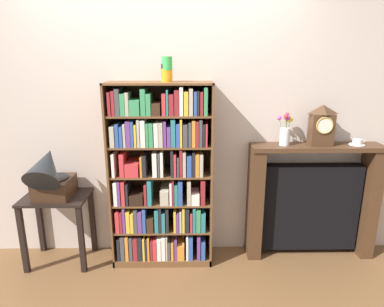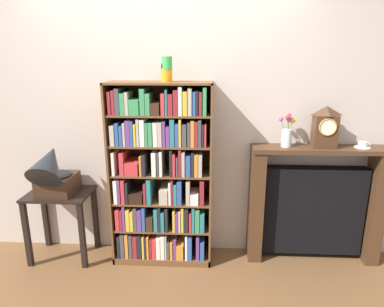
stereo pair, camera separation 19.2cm
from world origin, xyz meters
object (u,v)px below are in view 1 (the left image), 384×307
object	(u,v)px
fireplace_mantel	(311,202)
flower_vase	(285,131)
teacup_with_saucer	(357,142)
bookshelf	(161,180)
cup_stack	(167,69)
gramophone	(49,174)
mantel_clock	(322,125)
side_table_left	(58,213)

from	to	relation	value
fireplace_mantel	flower_vase	xyz separation A→B (m)	(-0.30, -0.02, 0.69)
flower_vase	teacup_with_saucer	distance (m)	0.66
teacup_with_saucer	bookshelf	bearing A→B (deg)	-178.11
cup_stack	flower_vase	size ratio (longest dim) A/B	0.70
flower_vase	teacup_with_saucer	xyz separation A→B (m)	(0.65, -0.01, -0.11)
flower_vase	teacup_with_saucer	size ratio (longest dim) A/B	2.14
gramophone	teacup_with_saucer	xyz separation A→B (m)	(2.70, 0.16, 0.23)
cup_stack	mantel_clock	bearing A→B (deg)	2.66
gramophone	fireplace_mantel	size ratio (longest dim) A/B	0.46
bookshelf	flower_vase	distance (m)	1.19
mantel_clock	fireplace_mantel	bearing A→B (deg)	125.73
side_table_left	mantel_clock	xyz separation A→B (m)	(2.37, 0.08, 0.79)
gramophone	flower_vase	xyz separation A→B (m)	(2.05, 0.17, 0.34)
cup_stack	side_table_left	distance (m)	1.63
cup_stack	side_table_left	bearing A→B (deg)	-179.04
bookshelf	flower_vase	xyz separation A→B (m)	(1.11, 0.06, 0.43)
side_table_left	mantel_clock	world-z (taller)	mantel_clock
bookshelf	cup_stack	bearing A→B (deg)	-5.79
cup_stack	flower_vase	xyz separation A→B (m)	(1.03, 0.07, -0.53)
cup_stack	gramophone	size ratio (longest dim) A/B	0.37
bookshelf	fireplace_mantel	bearing A→B (deg)	3.28
mantel_clock	teacup_with_saucer	size ratio (longest dim) A/B	2.65
bookshelf	cup_stack	world-z (taller)	cup_stack
gramophone	mantel_clock	size ratio (longest dim) A/B	1.51
side_table_left	gramophone	world-z (taller)	gramophone
side_table_left	fireplace_mantel	size ratio (longest dim) A/B	0.55
bookshelf	side_table_left	distance (m)	0.99
fireplace_mantel	mantel_clock	distance (m)	0.74
cup_stack	teacup_with_saucer	distance (m)	1.80
gramophone	flower_vase	distance (m)	2.09
teacup_with_saucer	fireplace_mantel	bearing A→B (deg)	176.41
flower_vase	teacup_with_saucer	world-z (taller)	flower_vase
fireplace_mantel	teacup_with_saucer	world-z (taller)	teacup_with_saucer
fireplace_mantel	side_table_left	bearing A→B (deg)	-177.44
bookshelf	gramophone	xyz separation A→B (m)	(-0.94, -0.10, 0.09)
bookshelf	gramophone	size ratio (longest dim) A/B	3.05
mantel_clock	flower_vase	distance (m)	0.32
side_table_left	teacup_with_saucer	size ratio (longest dim) A/B	4.82
cup_stack	mantel_clock	size ratio (longest dim) A/B	0.56
cup_stack	side_table_left	world-z (taller)	cup_stack
cup_stack	mantel_clock	xyz separation A→B (m)	(1.35, 0.06, -0.48)
cup_stack	flower_vase	distance (m)	1.16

